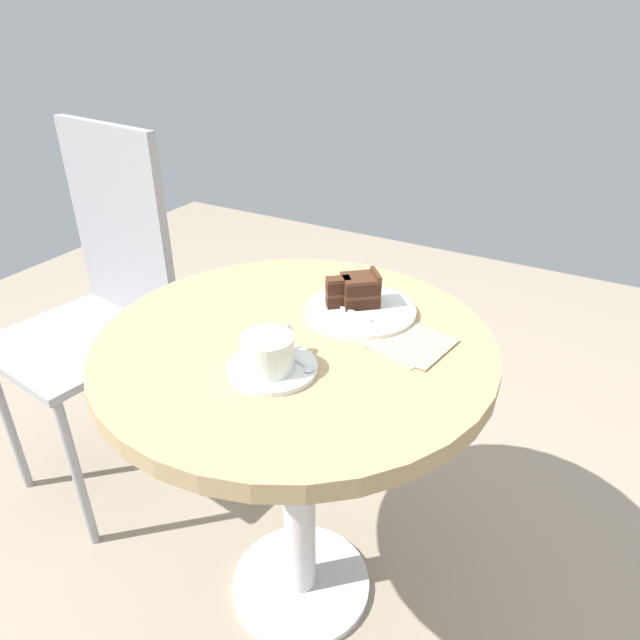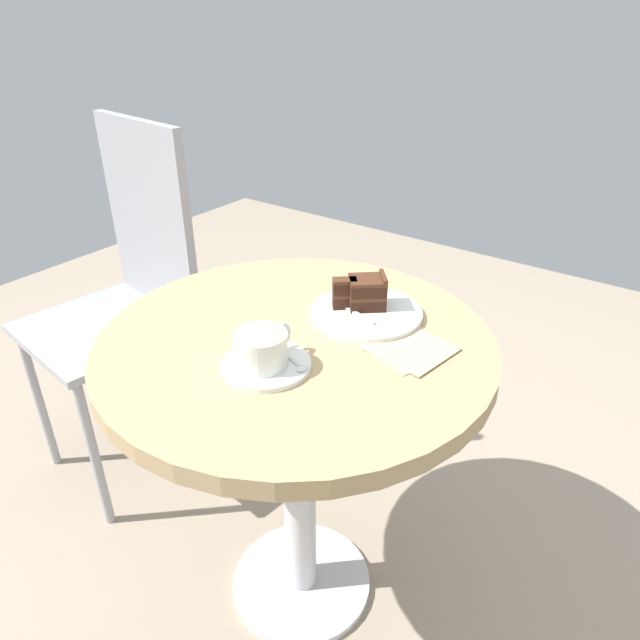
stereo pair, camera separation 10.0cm
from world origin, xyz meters
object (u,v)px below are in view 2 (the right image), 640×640
(coffee_cup, at_px, (262,348))
(cafe_chair, at_px, (130,281))
(napkin, at_px, (408,347))
(teaspoon, at_px, (293,361))
(cake_plate, at_px, (366,313))
(cake_slice, at_px, (364,292))
(fork, at_px, (345,307))
(saucer, at_px, (266,365))

(coffee_cup, relative_size, cafe_chair, 0.12)
(coffee_cup, relative_size, napkin, 0.69)
(teaspoon, height_order, cake_plate, teaspoon)
(cake_slice, bearing_deg, fork, 137.03)
(teaspoon, xyz_separation_m, napkin, (0.16, -0.13, -0.01))
(teaspoon, height_order, cake_slice, cake_slice)
(cake_plate, distance_m, cafe_chair, 0.73)
(teaspoon, height_order, fork, fork)
(saucer, bearing_deg, fork, -0.38)
(teaspoon, xyz_separation_m, fork, (0.20, 0.03, 0.00))
(saucer, bearing_deg, cafe_chair, 71.46)
(cake_plate, relative_size, fork, 1.60)
(cake_slice, height_order, cafe_chair, cafe_chair)
(cake_plate, distance_m, napkin, 0.13)
(saucer, bearing_deg, cake_slice, -5.93)
(saucer, distance_m, cake_slice, 0.26)
(coffee_cup, distance_m, cake_plate, 0.26)
(coffee_cup, height_order, teaspoon, coffee_cup)
(saucer, relative_size, napkin, 0.88)
(saucer, xyz_separation_m, teaspoon, (0.03, -0.03, 0.01))
(coffee_cup, xyz_separation_m, cake_plate, (0.25, -0.04, -0.03))
(cake_slice, distance_m, fork, 0.05)
(cake_slice, relative_size, fork, 0.77)
(cafe_chair, bearing_deg, saucer, -10.91)
(napkin, distance_m, cafe_chair, 0.85)
(cake_plate, xyz_separation_m, cake_slice, (0.01, 0.01, 0.04))
(coffee_cup, relative_size, cake_plate, 0.55)
(cake_slice, bearing_deg, saucer, 174.07)
(coffee_cup, bearing_deg, napkin, -39.97)
(saucer, relative_size, cake_slice, 1.45)
(fork, relative_size, cafe_chair, 0.14)
(saucer, height_order, teaspoon, teaspoon)
(napkin, height_order, cafe_chair, cafe_chair)
(saucer, xyz_separation_m, cake_slice, (0.26, -0.03, 0.04))
(cafe_chair, bearing_deg, teaspoon, -7.98)
(teaspoon, bearing_deg, coffee_cup, -117.54)
(saucer, height_order, cafe_chair, cafe_chair)
(cafe_chair, bearing_deg, napkin, 5.09)
(teaspoon, bearing_deg, cake_plate, 108.86)
(napkin, bearing_deg, cake_slice, 63.75)
(cake_plate, xyz_separation_m, napkin, (-0.06, -0.12, -0.00))
(cake_plate, relative_size, cake_slice, 2.08)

